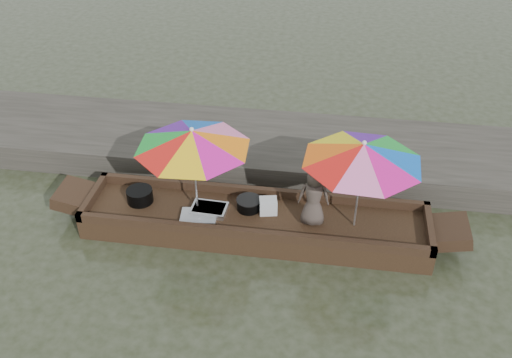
# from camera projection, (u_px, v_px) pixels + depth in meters

# --- Properties ---
(water) EXTENTS (80.00, 80.00, 0.00)m
(water) POSITION_uv_depth(u_px,v_px,m) (255.00, 232.00, 9.40)
(water) COLOR #272D18
(water) RESTS_ON ground
(dock) EXTENTS (22.00, 2.20, 0.50)m
(dock) POSITION_uv_depth(u_px,v_px,m) (272.00, 149.00, 11.04)
(dock) COLOR #2D2B26
(dock) RESTS_ON ground
(boat_hull) EXTENTS (5.58, 1.20, 0.35)m
(boat_hull) POSITION_uv_depth(u_px,v_px,m) (255.00, 224.00, 9.30)
(boat_hull) COLOR black
(boat_hull) RESTS_ON water
(cooking_pot) EXTENTS (0.43, 0.43, 0.23)m
(cooking_pot) POSITION_uv_depth(u_px,v_px,m) (140.00, 196.00, 9.45)
(cooking_pot) COLOR black
(cooking_pot) RESTS_ON boat_hull
(tray_crayfish) EXTENTS (0.59, 0.42, 0.09)m
(tray_crayfish) POSITION_uv_depth(u_px,v_px,m) (209.00, 209.00, 9.26)
(tray_crayfish) COLOR silver
(tray_crayfish) RESTS_ON boat_hull
(tray_scallop) EXTENTS (0.61, 0.46, 0.06)m
(tray_scallop) POSITION_uv_depth(u_px,v_px,m) (199.00, 216.00, 9.13)
(tray_scallop) COLOR silver
(tray_scallop) RESTS_ON boat_hull
(charcoal_grill) EXTENTS (0.38, 0.38, 0.18)m
(charcoal_grill) POSITION_uv_depth(u_px,v_px,m) (249.00, 204.00, 9.29)
(charcoal_grill) COLOR black
(charcoal_grill) RESTS_ON boat_hull
(supply_bag) EXTENTS (0.32, 0.27, 0.26)m
(supply_bag) POSITION_uv_depth(u_px,v_px,m) (268.00, 206.00, 9.19)
(supply_bag) COLOR silver
(supply_bag) RESTS_ON boat_hull
(vendor) EXTENTS (0.51, 0.34, 1.02)m
(vendor) POSITION_uv_depth(u_px,v_px,m) (314.00, 197.00, 8.77)
(vendor) COLOR #453A34
(vendor) RESTS_ON boat_hull
(umbrella_bow) EXTENTS (2.29, 2.29, 1.55)m
(umbrella_bow) POSITION_uv_depth(u_px,v_px,m) (195.00, 171.00, 8.87)
(umbrella_bow) COLOR orange
(umbrella_bow) RESTS_ON boat_hull
(umbrella_stern) EXTENTS (2.31, 2.31, 1.55)m
(umbrella_stern) POSITION_uv_depth(u_px,v_px,m) (359.00, 185.00, 8.56)
(umbrella_stern) COLOR green
(umbrella_stern) RESTS_ON boat_hull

